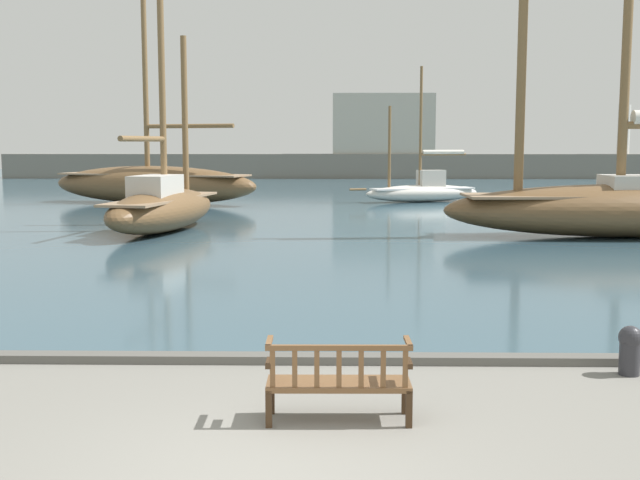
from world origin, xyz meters
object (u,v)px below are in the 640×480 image
Objects in this scene: sailboat_mid_starboard at (631,202)px; mooring_bollard at (630,348)px; sailboat_mid_port at (153,183)px; sailboat_outer_port at (162,206)px; sailboat_far_starboard at (423,190)px; park_bench at (339,380)px.

mooring_bollard is (-5.55, -15.28, -0.82)m from sailboat_mid_starboard.
sailboat_outer_port is (3.08, -12.21, -0.16)m from sailboat_mid_port.
sailboat_far_starboard is 17.33m from sailboat_outer_port.
sailboat_mid_port is at bearing 104.17° from sailboat_outer_port.
sailboat_far_starboard is 0.80× the size of sailboat_outer_port.
sailboat_far_starboard is at bearing 7.00° from sailboat_mid_port.
park_bench is 0.19× the size of sailboat_outer_port.
park_bench reaches higher than mooring_bollard.
sailboat_mid_port is 31.54m from mooring_bollard.
sailboat_outer_port is 12.97× the size of mooring_bollard.
mooring_bollard is at bearing -65.87° from sailboat_mid_port.
park_bench is at bearing -118.87° from sailboat_mid_starboard.
sailboat_outer_port is at bearing -75.83° from sailboat_mid_port.
sailboat_far_starboard is (13.47, 1.65, -0.42)m from sailboat_mid_port.
sailboat_far_starboard is (4.49, 32.30, 0.23)m from park_bench.
sailboat_mid_port is 13.58m from sailboat_far_starboard.
sailboat_mid_starboard reaches higher than mooring_bollard.
sailboat_mid_starboard is at bearing -36.19° from sailboat_mid_port.
sailboat_mid_port is (-8.98, 30.65, 0.65)m from park_bench.
sailboat_far_starboard is 15.95m from sailboat_mid_starboard.
sailboat_outer_port is 0.68× the size of sailboat_mid_starboard.
park_bench is at bearing -154.31° from mooring_bollard.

